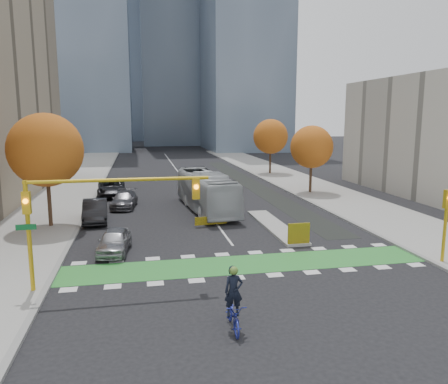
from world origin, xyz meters
name	(u,v)px	position (x,y,z in m)	size (l,w,h in m)	color
ground	(254,274)	(0.00, 0.00, 0.00)	(300.00, 300.00, 0.00)	black
sidewalk_west	(51,206)	(-13.50, 20.00, 0.07)	(7.00, 120.00, 0.15)	gray
sidewalk_east	(332,195)	(13.50, 20.00, 0.07)	(7.00, 120.00, 0.15)	gray
curb_west	(91,204)	(-10.00, 20.00, 0.07)	(0.30, 120.00, 0.16)	gray
curb_east	(299,197)	(10.00, 20.00, 0.07)	(0.30, 120.00, 0.16)	gray
bike_crossing	(247,264)	(0.00, 1.50, 0.01)	(20.00, 3.00, 0.01)	#2B8330
centre_line	(180,174)	(0.00, 40.00, 0.01)	(0.15, 70.00, 0.01)	silver
bike_lane_paint	(250,183)	(7.50, 30.00, 0.01)	(2.50, 50.00, 0.01)	black
median_island	(275,226)	(4.00, 9.00, 0.08)	(1.60, 10.00, 0.16)	gray
hazard_board	(299,233)	(4.00, 4.20, 0.80)	(1.40, 0.12, 1.30)	yellow
tower_ne	(244,22)	(20.00, 85.00, 30.00)	(18.00, 24.00, 60.00)	#47566B
tower_far	(139,23)	(-4.00, 140.00, 40.00)	(26.00, 26.00, 80.00)	#47566B
tree_west	(46,150)	(-12.00, 12.00, 5.62)	(5.20, 5.20, 8.22)	#332114
tree_east_near	(312,147)	(12.00, 22.00, 4.86)	(4.40, 4.40, 7.08)	#332114
tree_east_far	(271,137)	(12.50, 38.00, 5.24)	(4.80, 4.80, 7.65)	#332114
traffic_signal_west	(87,204)	(-7.93, -0.51, 4.03)	(8.53, 0.56, 5.20)	#BF9914
traffic_signal_east	(446,215)	(10.50, -0.51, 2.73)	(0.35, 0.43, 4.10)	#BF9914
cyclist	(234,309)	(-2.28, -5.59, 0.83)	(0.80, 2.16, 2.48)	navy
bus	(206,191)	(-0.01, 15.74, 1.65)	(2.77, 11.85, 3.30)	#B2B7BA
parked_car_a	(114,241)	(-7.16, 5.00, 0.71)	(1.67, 4.16, 1.42)	gray
parked_car_b	(95,211)	(-9.00, 13.26, 0.84)	(1.77, 5.09, 1.68)	black
parked_car_c	(124,200)	(-6.98, 18.26, 0.70)	(1.97, 4.85, 1.41)	#4A4A4F
parked_car_d	(112,188)	(-8.40, 24.43, 0.82)	(2.72, 5.90, 1.64)	black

